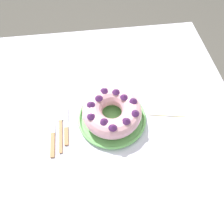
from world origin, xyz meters
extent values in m
plane|color=#4C4742|center=(0.00, 0.00, 0.00)|extent=(8.00, 8.00, 0.00)
cube|color=silver|center=(0.00, 0.00, 0.73)|extent=(1.16, 1.21, 0.03)
cylinder|color=brown|center=(-0.51, 0.54, 0.36)|extent=(0.06, 0.06, 0.71)
cylinder|color=brown|center=(0.51, 0.54, 0.36)|extent=(0.06, 0.06, 0.71)
cylinder|color=#6BB760|center=(0.02, 0.00, 0.75)|extent=(0.27, 0.27, 0.01)
torus|color=#6BB760|center=(0.02, 0.00, 0.76)|extent=(0.29, 0.29, 0.01)
torus|color=#E09EAD|center=(0.02, 0.00, 0.81)|extent=(0.24, 0.24, 0.08)
cone|color=#3D1947|center=(0.00, 0.08, 0.85)|extent=(0.05, 0.05, 0.01)
cone|color=#3D1947|center=(-0.03, 0.04, 0.85)|extent=(0.05, 0.05, 0.01)
cone|color=#3D1947|center=(-0.06, 0.02, 0.85)|extent=(0.04, 0.04, 0.01)
cone|color=#3D1947|center=(-0.06, -0.04, 0.85)|extent=(0.04, 0.04, 0.01)
cone|color=#3D1947|center=(-0.02, -0.07, 0.85)|extent=(0.05, 0.05, 0.01)
cone|color=#3D1947|center=(0.01, -0.09, 0.85)|extent=(0.05, 0.05, 0.01)
cone|color=#3D1947|center=(0.06, -0.07, 0.85)|extent=(0.05, 0.05, 0.01)
cone|color=#3D1947|center=(0.10, -0.04, 0.85)|extent=(0.05, 0.05, 0.01)
cone|color=#3D1947|center=(0.11, 0.01, 0.85)|extent=(0.03, 0.03, 0.01)
cone|color=#3D1947|center=(0.08, 0.04, 0.85)|extent=(0.04, 0.04, 0.01)
cone|color=#3D1947|center=(0.05, 0.07, 0.85)|extent=(0.05, 0.05, 0.01)
cube|color=#936038|center=(-0.19, -0.05, 0.75)|extent=(0.01, 0.15, 0.01)
cube|color=silver|center=(-0.19, 0.05, 0.75)|extent=(0.02, 0.06, 0.01)
cube|color=#936038|center=(-0.23, -0.09, 0.75)|extent=(0.02, 0.10, 0.01)
cube|color=silver|center=(-0.23, 0.03, 0.75)|extent=(0.02, 0.13, 0.00)
cube|color=#936038|center=(-0.17, -0.06, 0.75)|extent=(0.02, 0.08, 0.01)
cube|color=silver|center=(-0.17, 0.03, 0.75)|extent=(0.02, 0.10, 0.00)
cube|color=beige|center=(0.27, 0.04, 0.75)|extent=(0.18, 0.14, 0.00)
camera|label=1|loc=(-0.04, -0.47, 1.54)|focal=35.00mm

